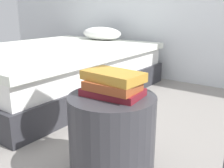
# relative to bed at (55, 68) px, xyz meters

# --- Properties ---
(bed) EXTENTS (1.55, 2.01, 0.62)m
(bed) POSITION_rel_bed_xyz_m (0.00, 0.00, 0.00)
(bed) COLOR #2D2D33
(bed) RESTS_ON ground_plane
(side_table) EXTENTS (0.42, 0.42, 0.44)m
(side_table) POSITION_rel_bed_xyz_m (1.37, -0.87, -0.01)
(side_table) COLOR #333338
(side_table) RESTS_ON ground_plane
(book_maroon) EXTENTS (0.28, 0.20, 0.03)m
(book_maroon) POSITION_rel_bed_xyz_m (1.37, -0.86, 0.22)
(book_maroon) COLOR maroon
(book_maroon) RESTS_ON side_table
(book_rust) EXTENTS (0.24, 0.16, 0.04)m
(book_rust) POSITION_rel_bed_xyz_m (1.38, -0.88, 0.26)
(book_rust) COLOR #994723
(book_rust) RESTS_ON book_maroon
(book_ochre) EXTENTS (0.28, 0.18, 0.04)m
(book_ochre) POSITION_rel_bed_xyz_m (1.37, -0.86, 0.30)
(book_ochre) COLOR #B7842D
(book_ochre) RESTS_ON book_rust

